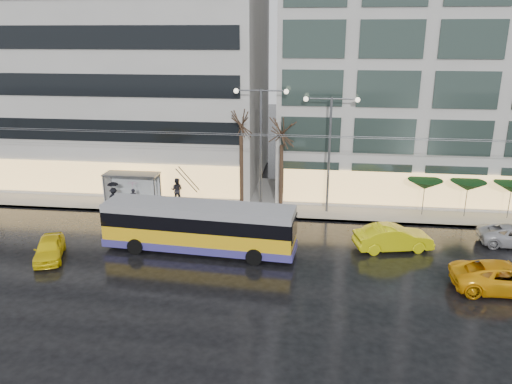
% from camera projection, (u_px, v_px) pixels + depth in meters
% --- Properties ---
extents(ground, '(140.00, 140.00, 0.00)m').
position_uv_depth(ground, '(203.00, 273.00, 28.26)').
color(ground, black).
rests_on(ground, ground).
extents(sidewalk, '(80.00, 10.00, 0.15)m').
position_uv_depth(sidewalk, '(265.00, 196.00, 41.22)').
color(sidewalk, gray).
rests_on(sidewalk, ground).
extents(kerb, '(80.00, 0.10, 0.15)m').
position_uv_depth(kerb, '(258.00, 217.00, 36.55)').
color(kerb, slate).
rests_on(kerb, ground).
extents(building_left, '(34.00, 14.00, 22.00)m').
position_uv_depth(building_left, '(73.00, 54.00, 44.73)').
color(building_left, '#A3A19C').
rests_on(building_left, sidewalk).
extents(building_right, '(32.00, 14.00, 25.00)m').
position_uv_depth(building_right, '(483.00, 37.00, 40.07)').
color(building_right, '#A3A19C').
rests_on(building_right, sidewalk).
extents(trolleybus, '(11.99, 5.02, 5.49)m').
position_uv_depth(trolleybus, '(199.00, 229.00, 30.65)').
color(trolleybus, gold).
rests_on(trolleybus, ground).
extents(catenary, '(42.24, 5.12, 7.00)m').
position_uv_depth(catenary, '(242.00, 165.00, 34.34)').
color(catenary, '#595B60').
rests_on(catenary, ground).
extents(bus_shelter, '(4.20, 1.60, 2.51)m').
position_uv_depth(bus_shelter, '(128.00, 181.00, 38.76)').
color(bus_shelter, '#595B60').
rests_on(bus_shelter, sidewalk).
extents(street_lamp_near, '(3.96, 0.36, 9.03)m').
position_uv_depth(street_lamp_near, '(261.00, 133.00, 36.40)').
color(street_lamp_near, '#595B60').
rests_on(street_lamp_near, sidewalk).
extents(street_lamp_far, '(3.96, 0.36, 8.53)m').
position_uv_depth(street_lamp_far, '(330.00, 138.00, 35.88)').
color(street_lamp_far, '#595B60').
rests_on(street_lamp_far, sidewalk).
extents(tree_a, '(3.20, 3.20, 8.40)m').
position_uv_depth(tree_a, '(241.00, 117.00, 36.43)').
color(tree_a, black).
rests_on(tree_a, sidewalk).
extents(tree_b, '(3.20, 3.20, 7.70)m').
position_uv_depth(tree_b, '(282.00, 127.00, 36.47)').
color(tree_b, black).
rests_on(tree_b, sidewalk).
extents(parasol_a, '(2.50, 2.50, 2.65)m').
position_uv_depth(parasol_a, '(425.00, 185.00, 36.23)').
color(parasol_a, '#595B60').
rests_on(parasol_a, sidewalk).
extents(parasol_b, '(2.50, 2.50, 2.65)m').
position_uv_depth(parasol_b, '(468.00, 186.00, 35.87)').
color(parasol_b, '#595B60').
rests_on(parasol_b, sidewalk).
extents(parasol_c, '(2.50, 2.50, 2.65)m').
position_uv_depth(parasol_c, '(512.00, 188.00, 35.51)').
color(parasol_c, '#595B60').
rests_on(parasol_c, sidewalk).
extents(taxi_a, '(2.84, 4.15, 1.31)m').
position_uv_depth(taxi_a, '(49.00, 248.00, 29.86)').
color(taxi_a, yellow).
rests_on(taxi_a, ground).
extents(taxi_b, '(5.05, 2.74, 1.58)m').
position_uv_depth(taxi_b, '(393.00, 238.00, 31.05)').
color(taxi_b, '#D5D20B').
rests_on(taxi_b, ground).
extents(taxi_c, '(5.51, 2.58, 1.53)m').
position_uv_depth(taxi_c, '(506.00, 278.00, 26.08)').
color(taxi_c, '#F4A50C').
rests_on(taxi_c, ground).
extents(pedestrian_a, '(1.22, 1.23, 2.19)m').
position_uv_depth(pedestrian_a, '(133.00, 191.00, 37.56)').
color(pedestrian_a, black).
rests_on(pedestrian_a, sidewalk).
extents(pedestrian_b, '(0.95, 0.75, 1.94)m').
position_uv_depth(pedestrian_b, '(177.00, 190.00, 39.42)').
color(pedestrian_b, black).
rests_on(pedestrian_b, sidewalk).
extents(pedestrian_c, '(1.20, 1.07, 2.11)m').
position_uv_depth(pedestrian_c, '(114.00, 194.00, 37.85)').
color(pedestrian_c, black).
rests_on(pedestrian_c, sidewalk).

